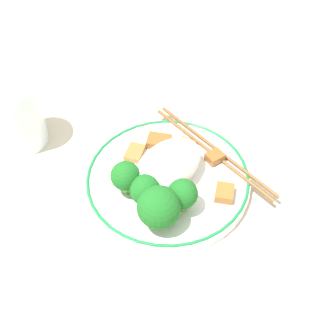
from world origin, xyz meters
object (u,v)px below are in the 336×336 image
broccoli_mid_left (183,194)px  chopsticks (214,151)px  drinking_glass (17,116)px  plate (168,180)px  broccoli_back_right (159,208)px  broccoli_back_left (126,176)px  broccoli_back_center (146,190)px

broccoli_mid_left → chopsticks: broccoli_mid_left is taller
drinking_glass → plate: bearing=-70.2°
broccoli_back_right → chopsticks: size_ratio=0.27×
broccoli_back_left → broccoli_back_center: broccoli_back_left is taller
chopsticks → plate: bearing=166.8°
chopsticks → broccoli_back_left: bearing=161.9°
broccoli_back_left → drinking_glass: (-0.03, 0.21, 0.01)m
plate → chopsticks: (0.08, -0.02, 0.01)m
chopsticks → broccoli_back_right: bearing=-170.5°
broccoli_back_center → drinking_glass: (-0.03, 0.24, 0.01)m
plate → broccoli_back_center: (-0.05, -0.01, 0.03)m
broccoli_back_left → chopsticks: (0.14, -0.05, -0.03)m
broccoli_back_center → drinking_glass: 0.24m
broccoli_back_left → chopsticks: broccoli_back_left is taller
broccoli_mid_left → broccoli_back_right: bearing=170.7°
broccoli_back_left → broccoli_back_center: bearing=-83.5°
broccoli_back_left → broccoli_back_center: size_ratio=1.11×
broccoli_back_right → drinking_glass: (-0.01, 0.28, 0.00)m
broccoli_back_left → drinking_glass: bearing=97.3°
broccoli_back_left → broccoli_back_center: (0.00, -0.03, -0.01)m
broccoli_mid_left → chopsticks: size_ratio=0.22×
broccoli_mid_left → broccoli_back_left: bearing=110.1°
broccoli_back_left → broccoli_mid_left: bearing=-69.9°
broccoli_back_left → chopsticks: size_ratio=0.22×
drinking_glass → broccoli_back_right: bearing=-86.9°
plate → chopsticks: bearing=-13.2°
broccoli_back_right → chopsticks: (0.15, 0.03, -0.03)m
plate → drinking_glass: 0.25m
plate → broccoli_back_left: size_ratio=4.45×
broccoli_back_right → broccoli_back_center: bearing=68.2°
broccoli_back_left → broccoli_back_right: broccoli_back_right is taller
chopsticks → drinking_glass: bearing=123.5°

